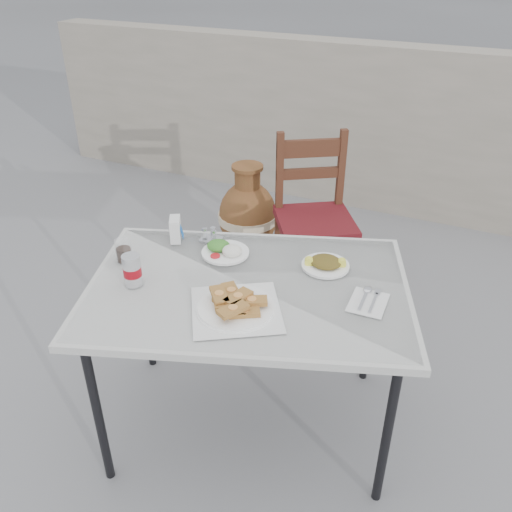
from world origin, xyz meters
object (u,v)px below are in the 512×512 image
at_px(soda_can, 132,270).
at_px(terracotta_urn, 248,217).
at_px(salad_chopped_plate, 326,263).
at_px(cola_glass, 124,252).
at_px(condiment_caddy, 211,236).
at_px(napkin_holder, 175,229).
at_px(pide_plate, 236,303).
at_px(chair, 314,216).
at_px(salad_rice_plate, 225,250).
at_px(cafe_table, 248,295).

bearing_deg(soda_can, terracotta_urn, 98.46).
height_order(salad_chopped_plate, cola_glass, cola_glass).
bearing_deg(condiment_caddy, napkin_holder, -158.57).
bearing_deg(salad_chopped_plate, napkin_holder, -174.68).
distance_m(pide_plate, chair, 1.30).
distance_m(pide_plate, salad_chopped_plate, 0.44).
relative_size(condiment_caddy, terracotta_urn, 0.14).
distance_m(napkin_holder, chair, 1.02).
distance_m(pide_plate, condiment_caddy, 0.50).
distance_m(cola_glass, condiment_caddy, 0.37).
height_order(salad_rice_plate, terracotta_urn, salad_rice_plate).
relative_size(cafe_table, terracotta_urn, 2.14).
bearing_deg(condiment_caddy, cafe_table, -39.27).
relative_size(salad_chopped_plate, condiment_caddy, 2.03).
xyz_separation_m(cafe_table, chair, (-0.12, 1.10, -0.19)).
xyz_separation_m(cafe_table, pide_plate, (0.03, -0.16, 0.08)).
xyz_separation_m(soda_can, condiment_caddy, (0.10, 0.41, -0.04)).
height_order(pide_plate, condiment_caddy, same).
bearing_deg(cola_glass, condiment_caddy, 50.18).
height_order(cafe_table, terracotta_urn, cafe_table).
bearing_deg(condiment_caddy, salad_chopped_plate, 0.62).
height_order(soda_can, chair, chair).
xyz_separation_m(cafe_table, soda_can, (-0.39, -0.18, 0.11)).
relative_size(pide_plate, chair, 0.45).
relative_size(salad_chopped_plate, terracotta_urn, 0.29).
bearing_deg(chair, soda_can, -134.16).
bearing_deg(condiment_caddy, terracotta_urn, 107.22).
bearing_deg(cafe_table, terracotta_urn, 115.61).
relative_size(soda_can, terracotta_urn, 0.19).
bearing_deg(cafe_table, soda_can, -155.60).
relative_size(salad_chopped_plate, napkin_holder, 1.84).
xyz_separation_m(salad_chopped_plate, cola_glass, (-0.74, -0.29, 0.02)).
relative_size(cola_glass, condiment_caddy, 0.99).
height_order(cola_glass, condiment_caddy, cola_glass).
bearing_deg(salad_rice_plate, chair, 85.87).
height_order(cafe_table, condiment_caddy, condiment_caddy).
bearing_deg(chair, cafe_table, -116.10).
height_order(cafe_table, pide_plate, pide_plate).
bearing_deg(chair, condiment_caddy, -133.13).
relative_size(cola_glass, napkin_holder, 0.90).
xyz_separation_m(cafe_table, salad_chopped_plate, (0.22, 0.24, 0.07)).
bearing_deg(cafe_table, napkin_holder, 157.24).
xyz_separation_m(cola_glass, terracotta_urn, (-0.08, 1.30, -0.47)).
relative_size(pide_plate, salad_chopped_plate, 2.22).
height_order(pide_plate, soda_can, soda_can).
bearing_deg(terracotta_urn, napkin_holder, -80.66).
bearing_deg(condiment_caddy, chair, 78.95).
bearing_deg(salad_chopped_plate, terracotta_urn, 129.05).
relative_size(soda_can, napkin_holder, 1.19).
relative_size(salad_rice_plate, salad_chopped_plate, 1.03).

